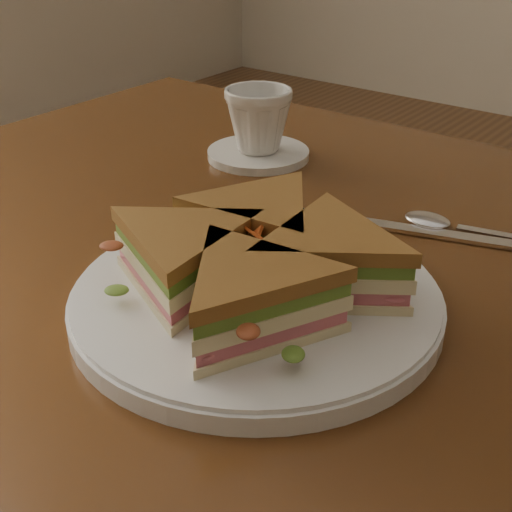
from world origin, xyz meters
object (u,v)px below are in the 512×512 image
object	(u,v)px
table	(339,355)
saucer	(258,154)
knife	(392,228)
plate	(256,301)
spoon	(450,225)
coffee_cup	(258,120)
sandwich_wedges	(256,262)

from	to	relation	value
table	saucer	world-z (taller)	saucer
knife	table	bearing A→B (deg)	-105.74
knife	plate	bearing A→B (deg)	-112.13
spoon	coffee_cup	distance (m)	0.28
spoon	knife	world-z (taller)	spoon
plate	coffee_cup	distance (m)	0.36
table	plate	xyz separation A→B (m)	(-0.02, -0.11, 0.11)
plate	knife	xyz separation A→B (m)	(0.02, 0.20, -0.01)
sandwich_wedges	knife	size ratio (longest dim) A/B	1.41
sandwich_wedges	knife	distance (m)	0.21
table	plate	bearing A→B (deg)	-100.78
table	plate	world-z (taller)	plate
sandwich_wedges	knife	world-z (taller)	sandwich_wedges
plate	coffee_cup	world-z (taller)	coffee_cup
knife	saucer	bearing A→B (deg)	143.74
table	spoon	bearing A→B (deg)	71.39
plate	sandwich_wedges	bearing A→B (deg)	0.00
plate	spoon	xyz separation A→B (m)	(0.06, 0.24, -0.00)
table	knife	size ratio (longest dim) A/B	5.73
sandwich_wedges	knife	xyz separation A→B (m)	(0.02, 0.20, -0.04)
spoon	coffee_cup	size ratio (longest dim) A/B	2.17
table	spoon	size ratio (longest dim) A/B	6.63
table	spoon	distance (m)	0.17
plate	saucer	bearing A→B (deg)	126.90
plate	sandwich_wedges	xyz separation A→B (m)	(0.00, 0.00, 0.04)
plate	coffee_cup	size ratio (longest dim) A/B	3.62
coffee_cup	sandwich_wedges	bearing A→B (deg)	-34.33
plate	spoon	world-z (taller)	plate
plate	saucer	world-z (taller)	plate
table	coffee_cup	bearing A→B (deg)	142.94
sandwich_wedges	coffee_cup	xyz separation A→B (m)	(-0.21, 0.28, 0.00)
table	sandwich_wedges	xyz separation A→B (m)	(-0.02, -0.11, 0.14)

